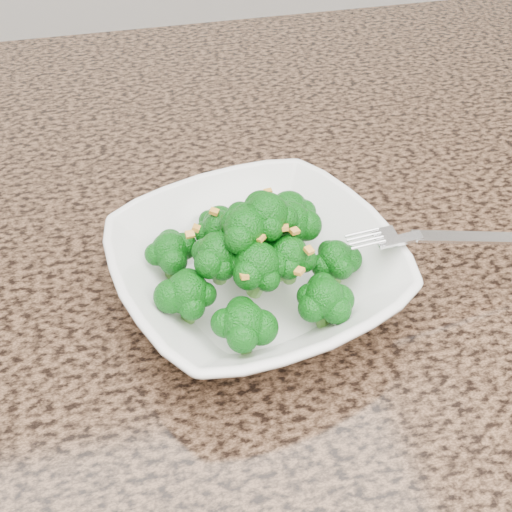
{
  "coord_description": "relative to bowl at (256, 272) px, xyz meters",
  "views": [
    {
      "loc": [
        0.02,
        -0.22,
        1.33
      ],
      "look_at": [
        0.11,
        0.19,
        0.95
      ],
      "focal_mm": 45.0,
      "sensor_mm": 36.0,
      "label": 1
    }
  ],
  "objects": [
    {
      "name": "garlic_topping",
      "position": [
        -0.0,
        -0.0,
        0.1
      ],
      "size": [
        0.13,
        0.13,
        0.01
      ],
      "primitive_type": null,
      "color": "gold",
      "rests_on": "broccoli_pile"
    },
    {
      "name": "fork",
      "position": [
        0.13,
        -0.03,
        0.04
      ],
      "size": [
        0.2,
        0.03,
        0.01
      ],
      "primitive_type": null,
      "rotation": [
        0.0,
        0.0,
        -0.01
      ],
      "color": "silver",
      "rests_on": "bowl"
    },
    {
      "name": "bowl",
      "position": [
        0.0,
        0.0,
        0.0
      ],
      "size": [
        0.3,
        0.3,
        0.06
      ],
      "primitive_type": "imported",
      "rotation": [
        0.0,
        0.0,
        0.25
      ],
      "color": "white",
      "rests_on": "granite_counter"
    },
    {
      "name": "broccoli_pile",
      "position": [
        -0.0,
        -0.0,
        0.06
      ],
      "size": [
        0.22,
        0.22,
        0.07
      ],
      "primitive_type": null,
      "color": "#0A5D0D",
      "rests_on": "bowl"
    },
    {
      "name": "granite_counter",
      "position": [
        -0.11,
        0.11,
        -0.05
      ],
      "size": [
        1.64,
        1.04,
        0.03
      ],
      "primitive_type": "cube",
      "color": "brown",
      "rests_on": "cabinet"
    },
    {
      "name": "cabinet",
      "position": [
        -0.11,
        0.11,
        -0.5
      ],
      "size": [
        1.55,
        0.95,
        0.87
      ],
      "primitive_type": "cube",
      "color": "#3B2318",
      "rests_on": "ground"
    }
  ]
}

